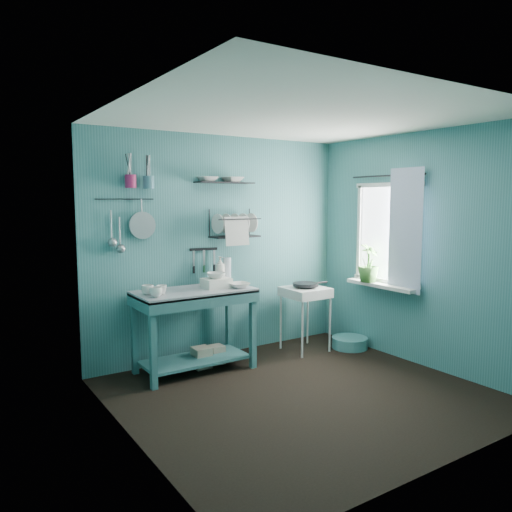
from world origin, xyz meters
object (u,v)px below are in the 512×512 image
frying_pan (305,284)px  utensil_cup_magenta (131,181)px  mug_mid (162,290)px  mug_right (148,290)px  soap_bottle (220,270)px  utensil_cup_teal (149,182)px  mug_left (156,292)px  wash_tub (216,283)px  hotplate_stand (305,319)px  storage_tin_large (201,357)px  colander (142,225)px  dish_rack (235,223)px  storage_tin_small (217,354)px  potted_plant (369,263)px  water_bottle (227,270)px  floor_basin (350,343)px  work_counter (195,330)px

frying_pan → utensil_cup_magenta: utensil_cup_magenta is taller
mug_mid → mug_right: (-0.12, 0.06, 0.00)m
soap_bottle → utensil_cup_teal: size_ratio=2.30×
mug_left → mug_right: 0.16m
utensil_cup_teal → frying_pan: bearing=-11.9°
wash_tub → hotplate_stand: 1.28m
mug_left → storage_tin_large: 1.01m
wash_tub → colander: 0.97m
dish_rack → mug_left: bearing=-158.0°
dish_rack → storage_tin_small: dish_rack is taller
potted_plant → water_bottle: bearing=154.1°
storage_tin_large → utensil_cup_magenta: bearing=158.6°
colander → utensil_cup_magenta: bearing=-166.1°
hotplate_stand → floor_basin: 0.64m
wash_tub → colander: (-0.67, 0.35, 0.61)m
wash_tub → mug_mid: bearing=-176.4°
water_bottle → work_counter: bearing=-157.1°
utensil_cup_magenta → storage_tin_small: (0.84, -0.22, -1.87)m
mug_mid → frying_pan: bearing=-0.4°
frying_pan → storage_tin_small: frying_pan is taller
hotplate_stand → frying_pan: bearing=0.0°
work_counter → utensil_cup_teal: utensil_cup_teal is taller
mug_right → floor_basin: 2.58m
wash_tub → utensil_cup_teal: utensil_cup_teal is taller
wash_tub → storage_tin_large: bearing=155.0°
utensil_cup_magenta → frying_pan: bearing=-10.8°
mug_left → colander: (0.06, 0.49, 0.61)m
soap_bottle → wash_tub: bearing=-127.7°
mug_right → colander: size_ratio=0.44×
hotplate_stand → potted_plant: size_ratio=1.71×
soap_bottle → storage_tin_large: 0.97m
hotplate_stand → utensil_cup_magenta: size_ratio=5.81×
colander → storage_tin_small: size_ratio=1.40×
mug_right → storage_tin_large: mug_right is taller
frying_pan → utensil_cup_magenta: size_ratio=2.31×
soap_bottle → frying_pan: soap_bottle is taller
utensil_cup_teal → floor_basin: utensil_cup_teal is taller
colander → wash_tub: bearing=-27.7°
wash_tub → colander: bearing=152.3°
mug_left → storage_tin_large: size_ratio=0.56×
dish_rack → utensil_cup_teal: size_ratio=4.23×
hotplate_stand → colander: (-1.83, 0.40, 1.14)m
water_bottle → mug_left: bearing=-159.2°
storage_tin_large → wash_tub: bearing=-25.0°
water_bottle → utensil_cup_teal: 1.29m
frying_pan → potted_plant: bearing=-36.0°
hotplate_stand → mug_mid: bearing=170.0°
wash_tub → mug_left: bearing=-169.1°
wash_tub → utensil_cup_magenta: 1.35m
mug_mid → soap_bottle: 0.85m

